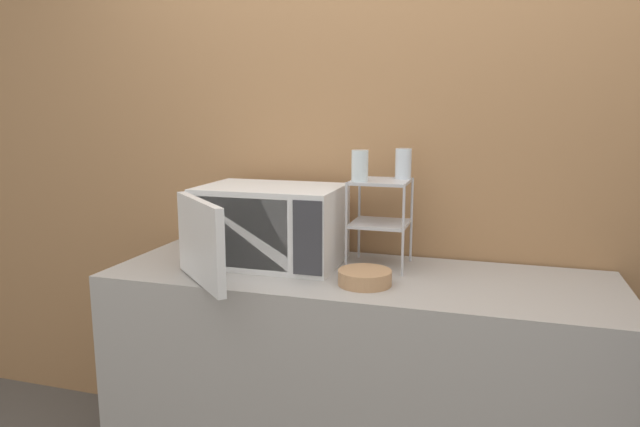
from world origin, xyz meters
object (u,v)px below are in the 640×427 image
glass_front_left (360,166)px  glass_back_right (403,164)px  dish_rack (380,205)px  microwave (268,225)px  bowl (365,278)px

glass_front_left → glass_back_right: same height
dish_rack → microwave: bearing=-168.5°
dish_rack → glass_front_left: glass_front_left is taller
glass_front_left → bowl: 0.43m
microwave → dish_rack: 0.46m
glass_back_right → dish_rack: bearing=-137.5°
glass_back_right → glass_front_left: bearing=-137.2°
microwave → dish_rack: (0.44, 0.09, 0.09)m
dish_rack → bowl: bearing=-90.3°
microwave → bowl: (0.44, -0.17, -0.13)m
microwave → bowl: microwave is taller
microwave → glass_back_right: bearing=17.2°
dish_rack → glass_back_right: 0.19m
dish_rack → glass_front_left: (-0.07, -0.06, 0.16)m
dish_rack → bowl: dish_rack is taller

